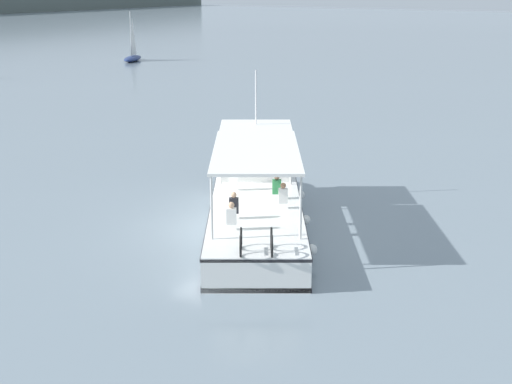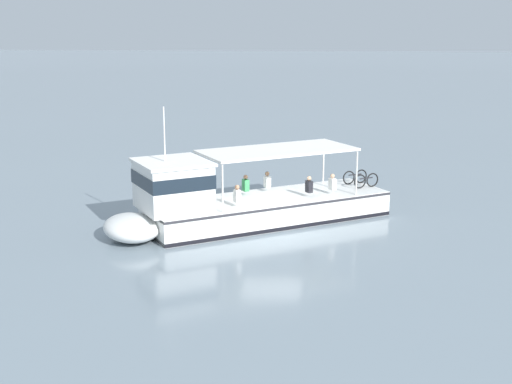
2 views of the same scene
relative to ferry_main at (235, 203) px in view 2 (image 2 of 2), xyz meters
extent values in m
plane|color=gray|center=(-1.65, 0.83, -1.02)|extent=(400.00, 400.00, 0.00)
cube|color=white|center=(-1.36, -0.86, -0.47)|extent=(10.83, 8.50, 1.10)
ellipsoid|color=white|center=(3.87, 2.47, -0.47)|extent=(3.44, 3.67, 1.01)
cube|color=black|center=(-1.36, -0.86, -0.92)|extent=(10.85, 8.54, 0.16)
cube|color=#2D2D33|center=(-1.36, -0.86, 0.00)|extent=(10.86, 8.55, 0.10)
cube|color=white|center=(2.35, 1.50, 1.03)|extent=(3.65, 3.69, 1.90)
cube|color=#19232D|center=(2.35, 1.50, 1.37)|extent=(3.72, 3.77, 0.56)
cube|color=white|center=(2.35, 1.50, 2.04)|extent=(3.88, 3.91, 0.12)
cube|color=white|center=(-1.74, -1.11, 2.13)|extent=(7.23, 6.08, 0.10)
cylinder|color=silver|center=(0.27, 1.79, 1.08)|extent=(0.08, 0.08, 2.00)
cylinder|color=silver|center=(1.73, -0.51, 1.08)|extent=(0.08, 0.08, 2.00)
cylinder|color=silver|center=(-5.21, -1.71, 1.08)|extent=(0.08, 0.08, 2.00)
cylinder|color=silver|center=(-3.75, -4.00, 1.08)|extent=(0.08, 0.08, 2.00)
cylinder|color=silver|center=(2.60, 1.66, 3.20)|extent=(0.06, 0.06, 2.20)
sphere|color=white|center=(2.46, -0.54, -0.52)|extent=(0.36, 0.36, 0.36)
sphere|color=white|center=(-0.32, -2.31, -0.52)|extent=(0.36, 0.36, 0.36)
sphere|color=white|center=(-2.94, -3.98, -0.52)|extent=(0.36, 0.36, 0.36)
torus|color=black|center=(-5.44, -2.93, 0.41)|extent=(0.59, 0.41, 0.66)
torus|color=black|center=(-6.03, -3.31, 0.41)|extent=(0.59, 0.41, 0.66)
cylinder|color=#232328|center=(-5.74, -3.12, 0.53)|extent=(0.62, 0.43, 0.06)
torus|color=black|center=(-4.96, -3.69, 0.41)|extent=(0.59, 0.41, 0.66)
torus|color=black|center=(-5.55, -4.07, 0.41)|extent=(0.59, 0.41, 0.66)
cylinder|color=#232328|center=(-5.25, -3.88, 0.53)|extent=(0.62, 0.43, 0.06)
cube|color=white|center=(-4.16, -1.71, 0.54)|extent=(0.36, 0.39, 0.52)
sphere|color=tan|center=(-4.16, -1.71, 0.91)|extent=(0.20, 0.20, 0.20)
cube|color=black|center=(-3.14, -1.11, 0.54)|extent=(0.36, 0.39, 0.52)
sphere|color=tan|center=(-3.14, -1.11, 0.91)|extent=(0.20, 0.20, 0.20)
cube|color=white|center=(-1.23, -1.90, 0.54)|extent=(0.36, 0.39, 0.52)
sphere|color=#9E7051|center=(-1.23, -1.90, 0.91)|extent=(0.20, 0.20, 0.20)
cube|color=#338C4C|center=(-0.34, -1.11, 0.54)|extent=(0.36, 0.39, 0.52)
sphere|color=#9E7051|center=(-0.34, -1.11, 0.91)|extent=(0.20, 0.20, 0.20)
cube|color=white|center=(-0.21, 0.88, 0.54)|extent=(0.36, 0.39, 0.52)
sphere|color=#9E7051|center=(-0.21, 0.88, 0.91)|extent=(0.20, 0.20, 0.20)
camera|label=1|loc=(-23.19, -14.73, 7.83)|focal=53.32mm
camera|label=2|loc=(-3.64, 28.59, 7.49)|focal=48.79mm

